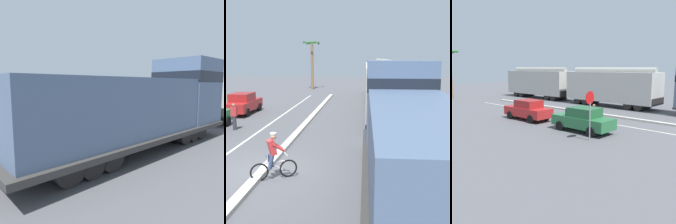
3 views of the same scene
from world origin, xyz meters
The scene contains 10 objects.
ground_plane centered at (0.00, 0.00, 0.00)m, with size 120.00×120.00×0.00m, color #56565B.
median_curb centered at (0.00, 6.00, 0.08)m, with size 0.36×36.00×0.16m, color beige.
lane_stripe centered at (-2.40, 6.00, 0.00)m, with size 0.14×36.00×0.01m, color silver.
locomotive centered at (5.31, -0.99, 1.80)m, with size 3.10×11.61×4.20m.
parked_car_green centered at (-5.69, 6.25, 0.82)m, with size 1.87×4.22×1.62m.
parked_car_red centered at (-5.59, 12.00, 0.82)m, with size 1.84×4.21×1.62m.
cyclist centered at (0.59, -0.70, 0.82)m, with size 1.54×0.86×1.71m.
stop_sign centered at (-7.10, 4.64, 2.02)m, with size 0.76×0.08×2.88m.
palm_tree_near centered at (-3.35, 30.77, 4.60)m, with size 2.29×2.30×6.48m.
pedestrian_by_cars centered at (-3.99, 6.63, 0.85)m, with size 0.34×0.22×1.62m.
Camera 1 is at (11.46, -8.93, 2.87)m, focal length 35.00 mm.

